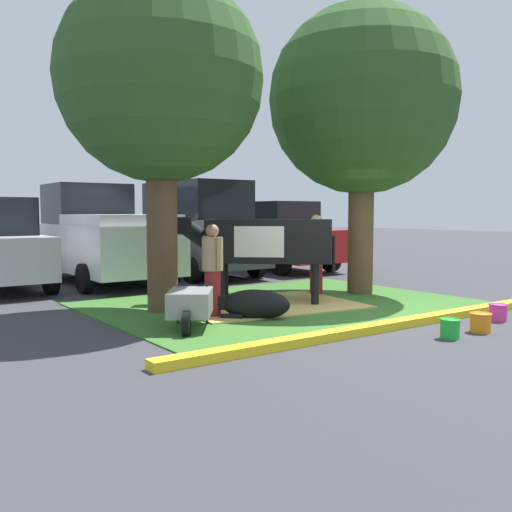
# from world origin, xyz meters

# --- Properties ---
(ground_plane) EXTENTS (80.00, 80.00, 0.00)m
(ground_plane) POSITION_xyz_m (0.00, 0.00, 0.00)
(ground_plane) COLOR #38383D
(grass_island) EXTENTS (6.73, 5.07, 0.02)m
(grass_island) POSITION_xyz_m (-0.46, 1.67, 0.01)
(grass_island) COLOR #386B28
(grass_island) RESTS_ON ground
(curb_yellow) EXTENTS (7.93, 0.24, 0.12)m
(curb_yellow) POSITION_xyz_m (-0.46, -1.02, 0.06)
(curb_yellow) COLOR yellow
(curb_yellow) RESTS_ON ground
(hay_bedding) EXTENTS (3.48, 2.79, 0.04)m
(hay_bedding) POSITION_xyz_m (-0.84, 1.69, 0.03)
(hay_bedding) COLOR tan
(hay_bedding) RESTS_ON ground
(shade_tree_left) EXTENTS (3.46, 3.46, 5.67)m
(shade_tree_left) POSITION_xyz_m (-2.63, 2.24, 3.89)
(shade_tree_left) COLOR brown
(shade_tree_left) RESTS_ON ground
(shade_tree_right) EXTENTS (3.85, 3.85, 5.93)m
(shade_tree_right) POSITION_xyz_m (1.71, 1.80, 3.97)
(shade_tree_right) COLOR brown
(shade_tree_right) RESTS_ON ground
(cow_holstein) EXTENTS (2.60, 2.35, 1.62)m
(cow_holstein) POSITION_xyz_m (-0.71, 1.96, 1.16)
(cow_holstein) COLOR black
(cow_holstein) RESTS_ON ground
(calf_lying) EXTENTS (1.15, 1.16, 0.48)m
(calf_lying) POSITION_xyz_m (-1.75, 0.79, 0.24)
(calf_lying) COLOR black
(calf_lying) RESTS_ON ground
(person_handler) EXTENTS (0.34, 0.50, 1.66)m
(person_handler) POSITION_xyz_m (0.82, 2.17, 0.89)
(person_handler) COLOR maroon
(person_handler) RESTS_ON ground
(person_visitor_near) EXTENTS (0.34, 0.53, 1.52)m
(person_visitor_near) POSITION_xyz_m (-2.24, 1.25, 0.81)
(person_visitor_near) COLOR maroon
(person_visitor_near) RESTS_ON ground
(wheelbarrow) EXTENTS (1.23, 1.47, 0.63)m
(wheelbarrow) POSITION_xyz_m (-2.98, 0.66, 0.39)
(wheelbarrow) COLOR gray
(wheelbarrow) RESTS_ON ground
(bucket_green) EXTENTS (0.28, 0.28, 0.27)m
(bucket_green) POSITION_xyz_m (-0.41, -1.90, 0.14)
(bucket_green) COLOR green
(bucket_green) RESTS_ON ground
(bucket_orange) EXTENTS (0.31, 0.31, 0.28)m
(bucket_orange) POSITION_xyz_m (0.30, -1.91, 0.15)
(bucket_orange) COLOR orange
(bucket_orange) RESTS_ON ground
(bucket_pink) EXTENTS (0.30, 0.30, 0.27)m
(bucket_pink) POSITION_xyz_m (1.28, -1.58, 0.14)
(bucket_pink) COLOR #EA3893
(bucket_pink) RESTS_ON ground
(pickup_truck_maroon) EXTENTS (2.26, 5.42, 2.42)m
(pickup_truck_maroon) POSITION_xyz_m (-1.93, 7.05, 1.11)
(pickup_truck_maroon) COLOR silver
(pickup_truck_maroon) RESTS_ON ground
(suv_dark_grey) EXTENTS (2.15, 4.62, 2.52)m
(suv_dark_grey) POSITION_xyz_m (0.72, 6.94, 1.27)
(suv_dark_grey) COLOR #3D3D42
(suv_dark_grey) RESTS_ON ground
(sedan_red) EXTENTS (2.05, 4.42, 2.02)m
(sedan_red) POSITION_xyz_m (3.42, 6.87, 0.98)
(sedan_red) COLOR red
(sedan_red) RESTS_ON ground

